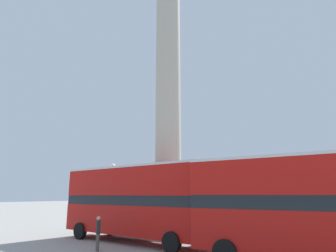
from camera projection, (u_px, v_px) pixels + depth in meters
The scene contains 7 objects.
ground_plane at pixel (168, 234), 21.34m from camera, with size 200.00×200.00×0.00m, color #9E9B93.
monument_column at pixel (168, 115), 23.29m from camera, with size 4.61×4.61×22.73m.
bus_a at pixel (323, 205), 11.35m from camera, with size 10.27×3.16×4.26m.
bus_b at pixel (136, 200), 17.88m from camera, with size 10.60×3.26×4.38m.
equestrian_statue at pixel (131, 205), 30.24m from camera, with size 3.86×3.62×5.72m.
street_lamp at pixel (112, 191), 22.71m from camera, with size 0.44×0.44×5.07m.
pedestrian_near_lamp at pixel (98, 232), 14.95m from camera, with size 0.45×0.39×1.65m.
Camera 1 is at (13.19, -18.25, 2.74)m, focal length 32.00 mm.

